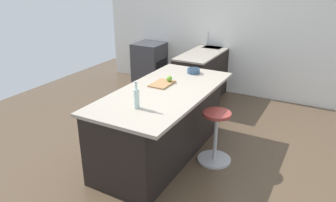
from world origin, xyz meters
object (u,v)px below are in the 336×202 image
object	(u,v)px
fruit_bowl	(193,71)
apple_green	(169,79)
stool_by_window	(215,138)
kitchen_island	(162,122)
oven_range	(150,63)
water_bottle	(137,98)
cutting_board	(162,84)

from	to	relation	value
fruit_bowl	apple_green	bearing A→B (deg)	-11.11
stool_by_window	apple_green	size ratio (longest dim) A/B	8.99
kitchen_island	fruit_bowl	bearing A→B (deg)	175.03
kitchen_island	stool_by_window	world-z (taller)	kitchen_island
oven_range	kitchen_island	xyz separation A→B (m)	(2.43, 1.68, 0.03)
kitchen_island	apple_green	size ratio (longest dim) A/B	28.48
oven_range	kitchen_island	bearing A→B (deg)	34.57
oven_range	water_bottle	bearing A→B (deg)	29.37
oven_range	kitchen_island	distance (m)	2.95
oven_range	apple_green	xyz separation A→B (m)	(2.15, 1.64, 0.54)
apple_green	cutting_board	bearing A→B (deg)	-25.31
stool_by_window	water_bottle	xyz separation A→B (m)	(0.79, -0.66, 0.72)
oven_range	apple_green	size ratio (longest dim) A/B	11.41
fruit_bowl	cutting_board	bearing A→B (deg)	-13.61
oven_range	kitchen_island	size ratio (longest dim) A/B	0.40
cutting_board	apple_green	distance (m)	0.13
kitchen_island	fruit_bowl	distance (m)	0.97
oven_range	apple_green	world-z (taller)	apple_green
cutting_board	apple_green	size ratio (longest dim) A/B	4.64
water_bottle	fruit_bowl	distance (m)	1.47
kitchen_island	cutting_board	distance (m)	0.51
stool_by_window	fruit_bowl	distance (m)	1.12
oven_range	fruit_bowl	xyz separation A→B (m)	(1.60, 1.75, 0.52)
oven_range	fruit_bowl	bearing A→B (deg)	47.50
stool_by_window	cutting_board	world-z (taller)	cutting_board
kitchen_island	fruit_bowl	xyz separation A→B (m)	(-0.83, 0.07, 0.50)
apple_green	water_bottle	size ratio (longest dim) A/B	0.25
fruit_bowl	stool_by_window	bearing A→B (deg)	43.30
oven_range	fruit_bowl	world-z (taller)	fruit_bowl
cutting_board	kitchen_island	bearing A→B (deg)	26.41
kitchen_island	cutting_board	bearing A→B (deg)	-153.59
cutting_board	fruit_bowl	size ratio (longest dim) A/B	1.94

